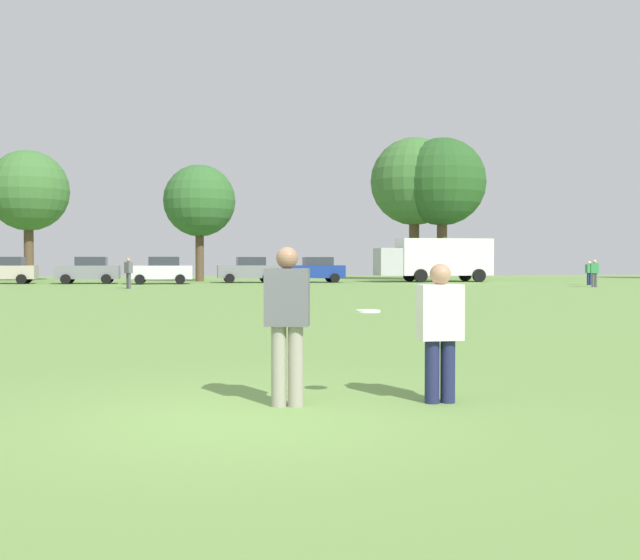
{
  "coord_description": "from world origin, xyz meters",
  "views": [
    {
      "loc": [
        -0.35,
        -7.34,
        1.53
      ],
      "look_at": [
        1.43,
        3.46,
        1.26
      ],
      "focal_mm": 42.62,
      "sensor_mm": 36.0,
      "label": 1
    }
  ],
  "objects_px": {
    "bystander_sideline_watcher": "(589,272)",
    "bystander_field_marshal": "(594,272)",
    "frisbee": "(368,311)",
    "parked_car_center": "(88,270)",
    "player_thrower": "(287,317)",
    "box_truck": "(436,258)",
    "parked_car_far_right": "(315,270)",
    "player_defender": "(440,325)",
    "parked_car_mid_right": "(161,270)",
    "parked_car_mid_left": "(5,270)",
    "bystander_far_jogger": "(129,271)",
    "parked_car_near_right": "(248,270)"
  },
  "relations": [
    {
      "from": "bystander_sideline_watcher",
      "to": "bystander_field_marshal",
      "type": "xyz_separation_m",
      "value": [
        -1.72,
        -3.71,
        0.05
      ]
    },
    {
      "from": "frisbee",
      "to": "parked_car_center",
      "type": "distance_m",
      "value": 46.09
    },
    {
      "from": "player_thrower",
      "to": "parked_car_center",
      "type": "relative_size",
      "value": 0.4
    },
    {
      "from": "box_truck",
      "to": "parked_car_far_right",
      "type": "bearing_deg",
      "value": -178.92
    },
    {
      "from": "parked_car_far_right",
      "to": "bystander_field_marshal",
      "type": "height_order",
      "value": "parked_car_far_right"
    },
    {
      "from": "player_thrower",
      "to": "parked_car_far_right",
      "type": "relative_size",
      "value": 0.4
    },
    {
      "from": "player_defender",
      "to": "parked_car_mid_right",
      "type": "relative_size",
      "value": 0.36
    },
    {
      "from": "parked_car_far_right",
      "to": "bystander_sideline_watcher",
      "type": "distance_m",
      "value": 18.52
    },
    {
      "from": "parked_car_mid_left",
      "to": "bystander_far_jogger",
      "type": "relative_size",
      "value": 2.48
    },
    {
      "from": "box_truck",
      "to": "frisbee",
      "type": "bearing_deg",
      "value": -108.92
    },
    {
      "from": "bystander_sideline_watcher",
      "to": "bystander_field_marshal",
      "type": "distance_m",
      "value": 4.09
    },
    {
      "from": "parked_car_far_right",
      "to": "bystander_field_marshal",
      "type": "relative_size",
      "value": 2.61
    },
    {
      "from": "parked_car_mid_right",
      "to": "player_defender",
      "type": "bearing_deg",
      "value": -83.73
    },
    {
      "from": "bystander_far_jogger",
      "to": "parked_car_mid_left",
      "type": "bearing_deg",
      "value": 130.27
    },
    {
      "from": "frisbee",
      "to": "parked_car_mid_left",
      "type": "xyz_separation_m",
      "value": [
        -14.52,
        45.74,
        -0.06
      ]
    },
    {
      "from": "frisbee",
      "to": "parked_car_near_right",
      "type": "height_order",
      "value": "parked_car_near_right"
    },
    {
      "from": "bystander_far_jogger",
      "to": "parked_car_far_right",
      "type": "bearing_deg",
      "value": 40.76
    },
    {
      "from": "player_thrower",
      "to": "parked_car_mid_right",
      "type": "relative_size",
      "value": 0.4
    },
    {
      "from": "frisbee",
      "to": "parked_car_mid_right",
      "type": "relative_size",
      "value": 0.06
    },
    {
      "from": "parked_car_mid_left",
      "to": "bystander_sideline_watcher",
      "type": "distance_m",
      "value": 38.55
    },
    {
      "from": "player_defender",
      "to": "bystander_sideline_watcher",
      "type": "bearing_deg",
      "value": 59.06
    },
    {
      "from": "parked_car_far_right",
      "to": "bystander_field_marshal",
      "type": "xyz_separation_m",
      "value": [
        14.64,
        -12.39,
        -0.01
      ]
    },
    {
      "from": "player_thrower",
      "to": "bystander_field_marshal",
      "type": "distance_m",
      "value": 40.09
    },
    {
      "from": "parked_car_mid_right",
      "to": "bystander_far_jogger",
      "type": "xyz_separation_m",
      "value": [
        -1.41,
        -8.56,
        0.04
      ]
    },
    {
      "from": "frisbee",
      "to": "bystander_field_marshal",
      "type": "relative_size",
      "value": 0.17
    },
    {
      "from": "player_thrower",
      "to": "player_defender",
      "type": "bearing_deg",
      "value": -2.52
    },
    {
      "from": "player_thrower",
      "to": "bystander_field_marshal",
      "type": "height_order",
      "value": "player_thrower"
    },
    {
      "from": "bystander_field_marshal",
      "to": "box_truck",
      "type": "bearing_deg",
      "value": 114.05
    },
    {
      "from": "box_truck",
      "to": "bystander_far_jogger",
      "type": "xyz_separation_m",
      "value": [
        -21.19,
        -10.65,
        -0.79
      ]
    },
    {
      "from": "frisbee",
      "to": "box_truck",
      "type": "relative_size",
      "value": 0.03
    },
    {
      "from": "player_defender",
      "to": "bystander_field_marshal",
      "type": "relative_size",
      "value": 0.93
    },
    {
      "from": "bystander_sideline_watcher",
      "to": "box_truck",
      "type": "bearing_deg",
      "value": 129.61
    },
    {
      "from": "parked_car_mid_left",
      "to": "bystander_sideline_watcher",
      "type": "relative_size",
      "value": 2.77
    },
    {
      "from": "frisbee",
      "to": "player_thrower",
      "type": "bearing_deg",
      "value": -168.45
    },
    {
      "from": "bystander_sideline_watcher",
      "to": "bystander_field_marshal",
      "type": "relative_size",
      "value": 0.94
    },
    {
      "from": "parked_car_far_right",
      "to": "bystander_far_jogger",
      "type": "xyz_separation_m",
      "value": [
        -12.15,
        -10.48,
        0.04
      ]
    },
    {
      "from": "bystander_sideline_watcher",
      "to": "bystander_far_jogger",
      "type": "relative_size",
      "value": 0.9
    },
    {
      "from": "frisbee",
      "to": "parked_car_center",
      "type": "bearing_deg",
      "value": 101.26
    },
    {
      "from": "player_thrower",
      "to": "bystander_far_jogger",
      "type": "distance_m",
      "value": 35.59
    },
    {
      "from": "parked_car_near_right",
      "to": "parked_car_center",
      "type": "bearing_deg",
      "value": -176.68
    },
    {
      "from": "frisbee",
      "to": "bystander_far_jogger",
      "type": "bearing_deg",
      "value": 98.91
    },
    {
      "from": "player_defender",
      "to": "box_truck",
      "type": "relative_size",
      "value": 0.18
    },
    {
      "from": "player_defender",
      "to": "parked_car_mid_right",
      "type": "distance_m",
      "value": 44.19
    },
    {
      "from": "parked_car_center",
      "to": "parked_car_far_right",
      "type": "height_order",
      "value": "same"
    },
    {
      "from": "box_truck",
      "to": "bystander_far_jogger",
      "type": "height_order",
      "value": "box_truck"
    },
    {
      "from": "frisbee",
      "to": "parked_car_far_right",
      "type": "height_order",
      "value": "parked_car_far_right"
    },
    {
      "from": "parked_car_center",
      "to": "bystander_field_marshal",
      "type": "relative_size",
      "value": 2.61
    },
    {
      "from": "player_defender",
      "to": "frisbee",
      "type": "height_order",
      "value": "player_defender"
    },
    {
      "from": "parked_car_center",
      "to": "bystander_field_marshal",
      "type": "xyz_separation_m",
      "value": [
        30.29,
        -12.02,
        -0.01
      ]
    },
    {
      "from": "bystander_far_jogger",
      "to": "bystander_sideline_watcher",
      "type": "bearing_deg",
      "value": 3.6
    }
  ]
}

